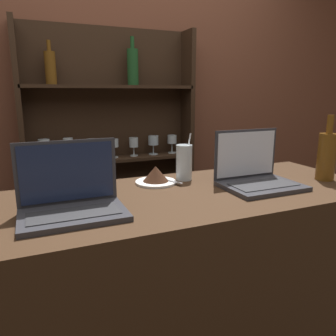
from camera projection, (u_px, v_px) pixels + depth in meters
bar_counter at (187, 308)px, 1.42m from camera, size 1.60×0.63×1.06m
back_wall at (117, 107)px, 2.21m from camera, size 7.00×0.06×2.70m
back_shelf at (112, 166)px, 2.20m from camera, size 1.10×0.18×1.85m
laptop_near at (71, 198)px, 1.06m from camera, size 0.33×0.21×0.24m
laptop_far at (256, 174)px, 1.39m from camera, size 0.32×0.24×0.23m
cake_plate at (156, 176)px, 1.43m from camera, size 0.18×0.18×0.08m
water_glass at (184, 162)px, 1.48m from camera, size 0.07×0.07×0.21m
wine_bottle_amber at (327, 155)px, 1.47m from camera, size 0.08×0.08×0.29m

